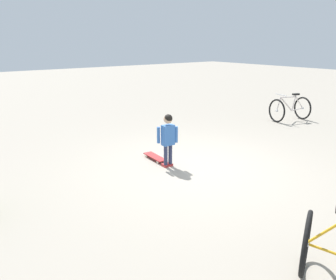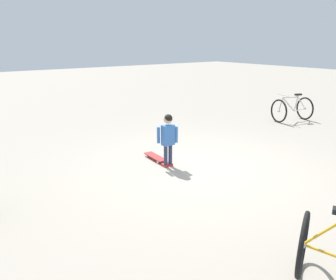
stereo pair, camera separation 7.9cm
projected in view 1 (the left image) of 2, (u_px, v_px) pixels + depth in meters
ground_plane at (200, 168)px, 6.46m from camera, size 50.00×50.00×0.00m
child_person at (168, 135)px, 6.33m from camera, size 0.36×0.23×1.06m
skateboard at (155, 157)px, 6.88m from camera, size 0.23×0.66×0.07m
bicycle_mid at (290, 109)px, 10.16m from camera, size 1.21×0.95×0.85m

